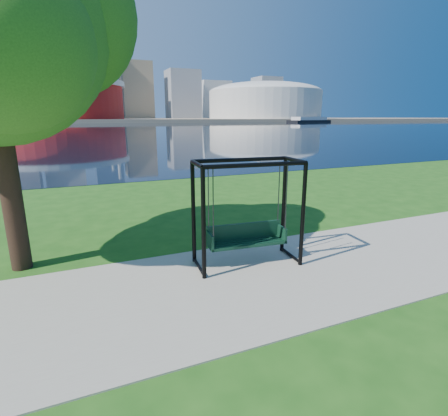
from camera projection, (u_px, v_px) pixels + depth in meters
ground at (228, 274)px, 7.64m from camera, size 900.00×900.00×0.00m
path at (238, 283)px, 7.20m from camera, size 120.00×4.00×0.03m
river at (81, 129)px, 98.25m from camera, size 900.00×180.00×0.02m
far_bank at (73, 120)px, 279.22m from camera, size 900.00×228.00×2.00m
stadium at (54, 98)px, 208.97m from camera, size 83.00×83.00×32.00m
arena at (265, 100)px, 264.11m from camera, size 84.00×84.00×26.56m
skyline at (62, 75)px, 280.66m from camera, size 392.00×66.00×96.50m
swing at (247, 215)px, 7.87m from camera, size 2.46×1.25×2.42m
barge at (309, 120)px, 217.16m from camera, size 34.16×17.42×3.30m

